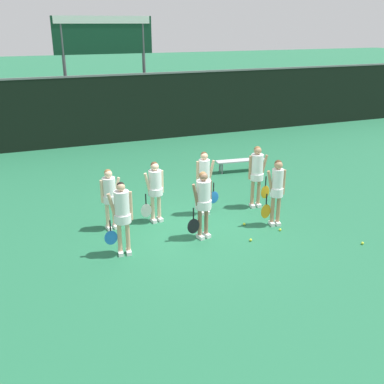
{
  "coord_description": "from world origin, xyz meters",
  "views": [
    {
      "loc": [
        -3.96,
        -9.98,
        5.06
      ],
      "look_at": [
        -0.0,
        0.14,
        0.95
      ],
      "focal_mm": 42.0,
      "sensor_mm": 36.0,
      "label": 1
    }
  ],
  "objects_px": {
    "tennis_ball_2": "(363,243)",
    "tennis_ball_5": "(251,240)",
    "player_2": "(277,187)",
    "player_0": "(122,212)",
    "tennis_ball_1": "(280,230)",
    "player_6": "(257,171)",
    "tennis_ball_0": "(198,202)",
    "player_4": "(155,187)",
    "player_1": "(203,199)",
    "player_3": "(110,194)",
    "tennis_ball_4": "(151,204)",
    "scoreboard": "(104,44)",
    "bench_courtside": "(241,161)",
    "player_5": "(204,178)",
    "tennis_ball_3": "(244,224)"
  },
  "relations": [
    {
      "from": "player_5",
      "to": "tennis_ball_5",
      "type": "height_order",
      "value": "player_5"
    },
    {
      "from": "bench_courtside",
      "to": "player_2",
      "type": "relative_size",
      "value": 1.03
    },
    {
      "from": "player_3",
      "to": "scoreboard",
      "type": "bearing_deg",
      "value": 69.78
    },
    {
      "from": "player_2",
      "to": "tennis_ball_1",
      "type": "height_order",
      "value": "player_2"
    },
    {
      "from": "player_0",
      "to": "tennis_ball_5",
      "type": "bearing_deg",
      "value": -2.95
    },
    {
      "from": "player_0",
      "to": "tennis_ball_1",
      "type": "bearing_deg",
      "value": 2.78
    },
    {
      "from": "player_3",
      "to": "tennis_ball_5",
      "type": "height_order",
      "value": "player_3"
    },
    {
      "from": "scoreboard",
      "to": "player_1",
      "type": "bearing_deg",
      "value": -89.6
    },
    {
      "from": "tennis_ball_0",
      "to": "tennis_ball_1",
      "type": "bearing_deg",
      "value": -64.4
    },
    {
      "from": "player_3",
      "to": "tennis_ball_5",
      "type": "relative_size",
      "value": 23.26
    },
    {
      "from": "player_5",
      "to": "tennis_ball_1",
      "type": "bearing_deg",
      "value": -45.17
    },
    {
      "from": "player_0",
      "to": "tennis_ball_3",
      "type": "distance_m",
      "value": 3.51
    },
    {
      "from": "player_0",
      "to": "player_4",
      "type": "relative_size",
      "value": 1.06
    },
    {
      "from": "player_0",
      "to": "tennis_ball_1",
      "type": "height_order",
      "value": "player_0"
    },
    {
      "from": "player_4",
      "to": "scoreboard",
      "type": "bearing_deg",
      "value": 78.18
    },
    {
      "from": "tennis_ball_0",
      "to": "player_5",
      "type": "bearing_deg",
      "value": -101.22
    },
    {
      "from": "tennis_ball_1",
      "to": "tennis_ball_4",
      "type": "bearing_deg",
      "value": 132.26
    },
    {
      "from": "player_4",
      "to": "player_6",
      "type": "relative_size",
      "value": 0.92
    },
    {
      "from": "player_1",
      "to": "player_3",
      "type": "xyz_separation_m",
      "value": [
        -2.01,
        1.36,
        -0.07
      ]
    },
    {
      "from": "bench_courtside",
      "to": "player_1",
      "type": "xyz_separation_m",
      "value": [
        -3.33,
        -4.44,
        0.65
      ]
    },
    {
      "from": "scoreboard",
      "to": "tennis_ball_4",
      "type": "xyz_separation_m",
      "value": [
        -0.53,
        -8.49,
        -4.16
      ]
    },
    {
      "from": "tennis_ball_4",
      "to": "tennis_ball_5",
      "type": "xyz_separation_m",
      "value": [
        1.62,
        -3.12,
        0.0
      ]
    },
    {
      "from": "player_0",
      "to": "player_6",
      "type": "height_order",
      "value": "player_6"
    },
    {
      "from": "tennis_ball_2",
      "to": "tennis_ball_5",
      "type": "bearing_deg",
      "value": 155.04
    },
    {
      "from": "tennis_ball_2",
      "to": "player_2",
      "type": "bearing_deg",
      "value": 128.13
    },
    {
      "from": "tennis_ball_1",
      "to": "tennis_ball_5",
      "type": "bearing_deg",
      "value": -166.21
    },
    {
      "from": "player_3",
      "to": "tennis_ball_3",
      "type": "height_order",
      "value": "player_3"
    },
    {
      "from": "tennis_ball_4",
      "to": "player_0",
      "type": "bearing_deg",
      "value": -118.74
    },
    {
      "from": "tennis_ball_0",
      "to": "player_1",
      "type": "bearing_deg",
      "value": -109.58
    },
    {
      "from": "tennis_ball_2",
      "to": "tennis_ball_3",
      "type": "height_order",
      "value": "same"
    },
    {
      "from": "player_6",
      "to": "tennis_ball_0",
      "type": "distance_m",
      "value": 1.99
    },
    {
      "from": "bench_courtside",
      "to": "tennis_ball_2",
      "type": "xyz_separation_m",
      "value": [
        0.14,
        -6.22,
        -0.34
      ]
    },
    {
      "from": "player_0",
      "to": "tennis_ball_3",
      "type": "bearing_deg",
      "value": 13.09
    },
    {
      "from": "player_2",
      "to": "tennis_ball_0",
      "type": "bearing_deg",
      "value": 132.67
    },
    {
      "from": "bench_courtside",
      "to": "player_1",
      "type": "bearing_deg",
      "value": -120.39
    },
    {
      "from": "player_3",
      "to": "bench_courtside",
      "type": "bearing_deg",
      "value": 21.14
    },
    {
      "from": "tennis_ball_3",
      "to": "tennis_ball_4",
      "type": "xyz_separation_m",
      "value": [
        -1.91,
        2.23,
        -0.0
      ]
    },
    {
      "from": "player_6",
      "to": "tennis_ball_0",
      "type": "xyz_separation_m",
      "value": [
        -1.44,
        0.88,
        -1.06
      ]
    },
    {
      "from": "player_4",
      "to": "tennis_ball_1",
      "type": "relative_size",
      "value": 25.1
    },
    {
      "from": "scoreboard",
      "to": "tennis_ball_2",
      "type": "xyz_separation_m",
      "value": [
        3.55,
        -12.76,
        -4.16
      ]
    },
    {
      "from": "scoreboard",
      "to": "tennis_ball_3",
      "type": "distance_m",
      "value": 11.58
    },
    {
      "from": "bench_courtside",
      "to": "tennis_ball_4",
      "type": "height_order",
      "value": "bench_courtside"
    },
    {
      "from": "tennis_ball_3",
      "to": "tennis_ball_5",
      "type": "bearing_deg",
      "value": -107.89
    },
    {
      "from": "player_2",
      "to": "tennis_ball_3",
      "type": "relative_size",
      "value": 26.3
    },
    {
      "from": "player_6",
      "to": "tennis_ball_1",
      "type": "height_order",
      "value": "player_6"
    },
    {
      "from": "player_3",
      "to": "tennis_ball_3",
      "type": "distance_m",
      "value": 3.62
    },
    {
      "from": "tennis_ball_4",
      "to": "player_5",
      "type": "bearing_deg",
      "value": -42.07
    },
    {
      "from": "player_6",
      "to": "tennis_ball_1",
      "type": "relative_size",
      "value": 27.21
    },
    {
      "from": "player_2",
      "to": "player_6",
      "type": "distance_m",
      "value": 1.31
    },
    {
      "from": "player_0",
      "to": "player_4",
      "type": "bearing_deg",
      "value": 57.14
    }
  ]
}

